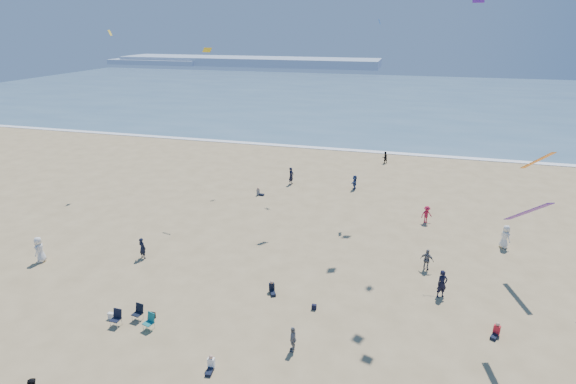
# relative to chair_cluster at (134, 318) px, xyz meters

# --- Properties ---
(ocean) EXTENTS (220.00, 100.00, 0.06)m
(ocean) POSITION_rel_chair_cluster_xyz_m (5.96, 91.53, -0.47)
(ocean) COLOR #476B84
(ocean) RESTS_ON ground
(surf_line) EXTENTS (220.00, 1.20, 0.08)m
(surf_line) POSITION_rel_chair_cluster_xyz_m (5.96, 41.53, -0.46)
(surf_line) COLOR white
(surf_line) RESTS_ON ground
(headland_far) EXTENTS (110.00, 20.00, 3.20)m
(headland_far) POSITION_rel_chair_cluster_xyz_m (-54.04, 166.53, 1.10)
(headland_far) COLOR #7A8EA8
(headland_far) RESTS_ON ground
(headland_near) EXTENTS (40.00, 14.00, 2.00)m
(headland_near) POSITION_rel_chair_cluster_xyz_m (-94.04, 161.53, 0.50)
(headland_near) COLOR #7A8EA8
(headland_near) RESTS_ON ground
(standing_flyers) EXTENTS (34.80, 47.37, 1.94)m
(standing_flyers) POSITION_rel_chair_cluster_xyz_m (9.09, 7.99, 0.36)
(standing_flyers) COLOR #B41937
(standing_flyers) RESTS_ON ground
(seated_group) EXTENTS (20.80, 28.74, 0.84)m
(seated_group) POSITION_rel_chair_cluster_xyz_m (8.35, 4.76, -0.08)
(seated_group) COLOR white
(seated_group) RESTS_ON ground
(chair_cluster) EXTENTS (2.69, 1.45, 1.00)m
(chair_cluster) POSITION_rel_chair_cluster_xyz_m (0.00, 0.00, 0.00)
(chair_cluster) COLOR black
(chair_cluster) RESTS_ON ground
(white_tote) EXTENTS (0.35, 0.20, 0.40)m
(white_tote) POSITION_rel_chair_cluster_xyz_m (-1.67, 0.19, -0.30)
(white_tote) COLOR white
(white_tote) RESTS_ON ground
(black_backpack) EXTENTS (0.30, 0.22, 0.38)m
(black_backpack) POSITION_rel_chair_cluster_xyz_m (0.67, 0.86, -0.31)
(black_backpack) COLOR black
(black_backpack) RESTS_ON ground
(navy_bag) EXTENTS (0.28, 0.18, 0.34)m
(navy_bag) POSITION_rel_chair_cluster_xyz_m (9.69, 4.25, -0.33)
(navy_bag) COLOR black
(navy_bag) RESTS_ON ground
(kites_aloft) EXTENTS (40.42, 41.93, 24.44)m
(kites_aloft) POSITION_rel_chair_cluster_xyz_m (15.04, 9.55, 13.83)
(kites_aloft) COLOR white
(kites_aloft) RESTS_ON ground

